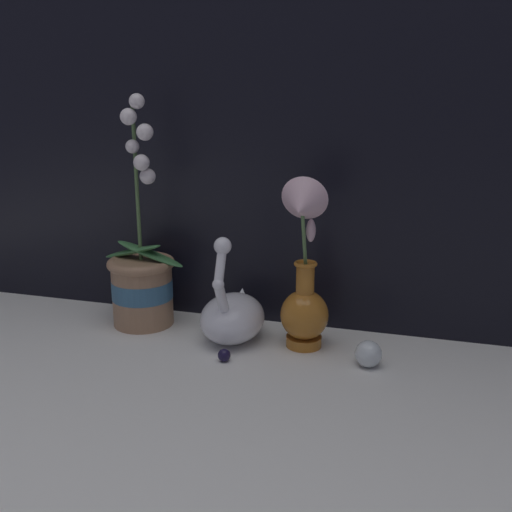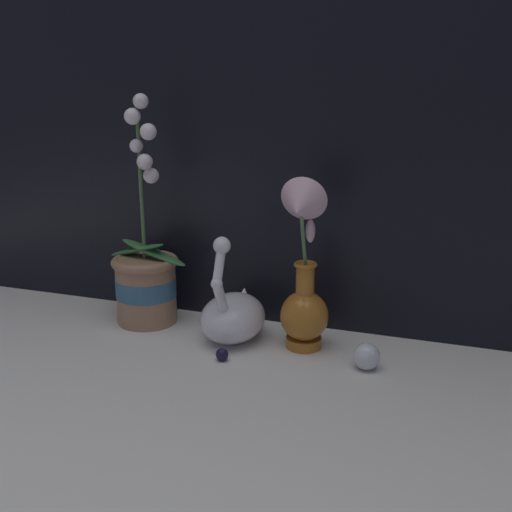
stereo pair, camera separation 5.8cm
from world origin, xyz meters
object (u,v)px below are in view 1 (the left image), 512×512
Objects in this scene: glass_sphere at (368,354)px; blue_vase at (304,285)px; swan_figurine at (233,314)px; orchid_potted_plant at (142,279)px.

blue_vase is at bearing 161.63° from glass_sphere.
swan_figurine is at bearing 170.46° from glass_sphere.
orchid_potted_plant is 0.37m from blue_vase.
orchid_potted_plant is 0.22m from swan_figurine.
orchid_potted_plant is 2.13× the size of swan_figurine.
orchid_potted_plant is 1.42× the size of blue_vase.
swan_figurine is at bearing 178.96° from blue_vase.
glass_sphere is (0.50, -0.08, -0.08)m from orchid_potted_plant.
blue_vase is at bearing -1.04° from swan_figurine.
swan_figurine is 0.17m from blue_vase.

